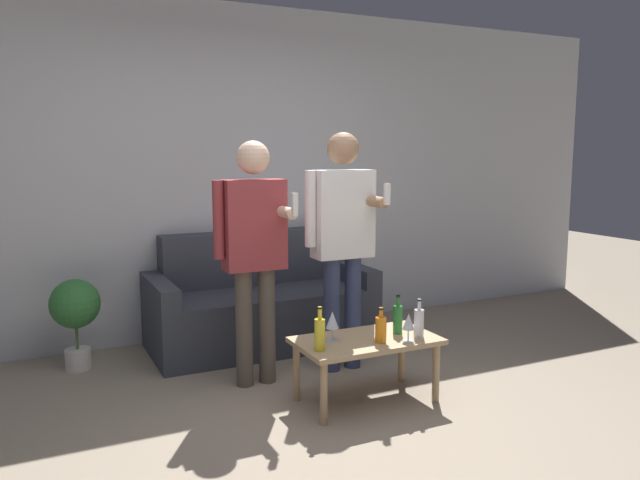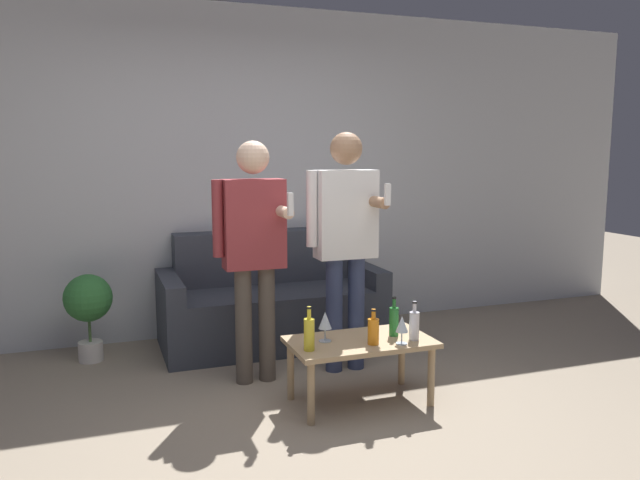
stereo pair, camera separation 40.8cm
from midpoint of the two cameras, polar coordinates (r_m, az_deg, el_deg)
ground_plane at (r=3.38m, az=4.06°, el=-18.83°), size 16.00×16.00×0.00m
wall_back at (r=5.20m, az=-6.22°, el=6.16°), size 8.00×0.06×2.70m
couch at (r=5.02m, az=-2.26°, el=-5.87°), size 1.72×0.81×0.87m
coffee_table at (r=3.85m, az=6.78°, el=-9.82°), size 0.87×0.48×0.40m
bottle_orange at (r=3.86m, az=11.65°, el=-7.64°), size 0.06×0.06×0.24m
bottle_green at (r=3.74m, az=8.06°, el=-8.23°), size 0.07×0.07×0.21m
bottle_dark at (r=3.92m, az=9.78°, el=-7.30°), size 0.06×0.06×0.25m
bottle_yellow at (r=3.59m, az=2.29°, el=-8.56°), size 0.06×0.06×0.26m
wine_glass_near at (r=3.76m, az=10.63°, el=-7.68°), size 0.07×0.07×0.17m
wine_glass_far at (r=3.75m, az=3.61°, el=-7.46°), size 0.08×0.08×0.18m
person_standing_left at (r=4.04m, az=-3.24°, el=-0.20°), size 0.47×0.41×1.59m
person_standing_right at (r=4.27m, az=5.05°, el=0.70°), size 0.49×0.43×1.65m
potted_plant at (r=4.76m, az=-18.16°, el=-5.55°), size 0.34×0.34×0.65m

